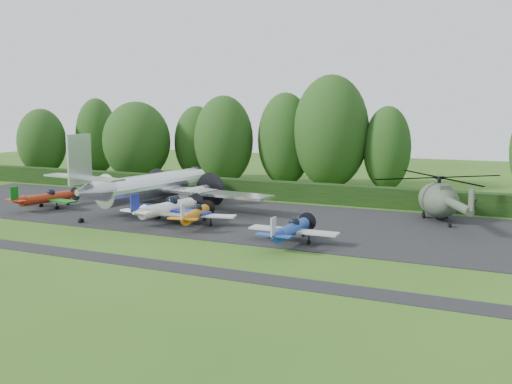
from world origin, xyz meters
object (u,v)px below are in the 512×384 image
at_px(transport_plane, 153,186).
at_px(light_plane_blue, 291,230).
at_px(light_plane_white, 167,208).
at_px(light_plane_red, 46,198).
at_px(helicopter, 438,197).
at_px(light_plane_orange, 196,214).

xyz_separation_m(transport_plane, light_plane_blue, (17.79, -8.52, -1.12)).
bearing_deg(light_plane_white, light_plane_blue, -23.42).
xyz_separation_m(light_plane_red, light_plane_blue, (26.92, -3.67, -0.01)).
height_order(light_plane_red, light_plane_blue, light_plane_red).
bearing_deg(helicopter, light_plane_red, -140.34).
xyz_separation_m(transport_plane, helicopter, (26.26, 5.03, -0.10)).
bearing_deg(light_plane_red, light_plane_orange, -14.01).
bearing_deg(light_plane_orange, light_plane_white, -178.95).
relative_size(light_plane_red, light_plane_white, 0.88).
bearing_deg(light_plane_blue, transport_plane, 153.96).
bearing_deg(light_plane_red, helicopter, 5.36).
distance_m(transport_plane, light_plane_blue, 19.75).
bearing_deg(transport_plane, light_plane_red, -159.67).
xyz_separation_m(light_plane_red, light_plane_white, (14.31, -0.53, 0.15)).
bearing_deg(light_plane_red, transport_plane, 17.73).
relative_size(transport_plane, light_plane_blue, 3.48).
height_order(light_plane_red, helicopter, helicopter).
relative_size(light_plane_orange, helicopter, 0.48).
distance_m(light_plane_blue, helicopter, 16.01).
xyz_separation_m(light_plane_white, light_plane_blue, (12.61, -3.14, -0.17)).
bearing_deg(light_plane_blue, light_plane_orange, 164.60).
bearing_deg(light_plane_orange, helicopter, 43.87).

